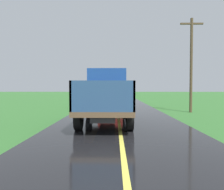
# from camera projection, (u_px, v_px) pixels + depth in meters

# --- Properties ---
(banana_truck_near) EXTENTS (2.38, 5.82, 2.80)m
(banana_truck_near) POSITION_uv_depth(u_px,v_px,m) (106.00, 95.00, 10.98)
(banana_truck_near) COLOR #2D2D30
(banana_truck_near) RESTS_ON road_surface
(banana_truck_far) EXTENTS (2.38, 5.81, 2.80)m
(banana_truck_far) POSITION_uv_depth(u_px,v_px,m) (112.00, 91.00, 21.35)
(banana_truck_far) COLOR #2D2D30
(banana_truck_far) RESTS_ON road_surface
(utility_pole_roadside) EXTENTS (1.67, 0.20, 6.96)m
(utility_pole_roadside) POSITION_uv_depth(u_px,v_px,m) (191.00, 62.00, 15.43)
(utility_pole_roadside) COLOR brown
(utility_pole_roadside) RESTS_ON ground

